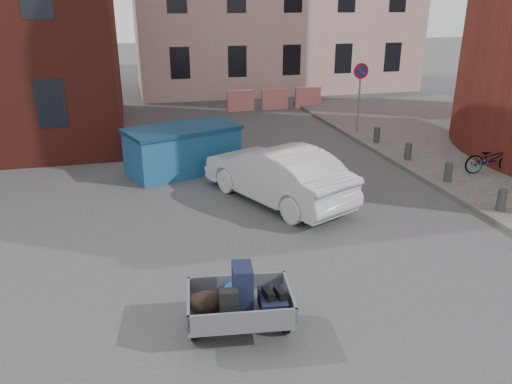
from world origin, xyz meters
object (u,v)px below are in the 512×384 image
object	(u,v)px
trailer	(239,302)
silver_car	(277,174)
bicycle	(491,158)
dumpster	(183,149)

from	to	relation	value
trailer	silver_car	xyz separation A→B (m)	(2.17, 5.35, 0.14)
silver_car	bicycle	bearing A→B (deg)	158.04
trailer	silver_car	size ratio (longest dim) A/B	0.42
trailer	dumpster	bearing A→B (deg)	96.66
bicycle	dumpster	bearing A→B (deg)	78.08
trailer	dumpster	distance (m)	8.39
dumpster	silver_car	distance (m)	3.70
silver_car	bicycle	xyz separation A→B (m)	(6.78, 0.32, -0.19)
bicycle	silver_car	bearing A→B (deg)	97.80
dumpster	bicycle	distance (m)	9.29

